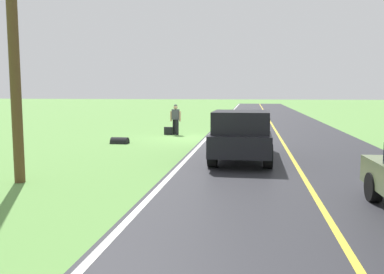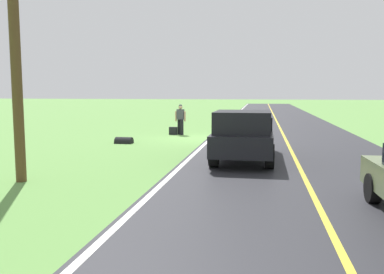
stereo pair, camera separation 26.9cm
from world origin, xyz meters
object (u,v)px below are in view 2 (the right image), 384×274
Objects in this scene: suitcase_carried at (173,131)px; utility_pole_roadside at (15,42)px; hitchhiker_walking at (181,118)px; pickup_truck_passing at (244,134)px.

utility_pole_roadside is (1.56, 12.59, 3.56)m from suitcase_carried.
hitchhiker_walking is 9.07m from pickup_truck_passing.
suitcase_carried is 13.17m from utility_pole_roadside.
pickup_truck_passing is (-4.36, 8.10, 0.74)m from suitcase_carried.
utility_pole_roadside is at bearing 81.08° from hitchhiker_walking.
pickup_truck_passing is at bearing 115.76° from hitchhiker_walking.
utility_pole_roadside reaches higher than hitchhiker_walking.
hitchhiker_walking is 0.87m from suitcase_carried.
hitchhiker_walking is 3.80× the size of suitcase_carried.
hitchhiker_walking reaches higher than suitcase_carried.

